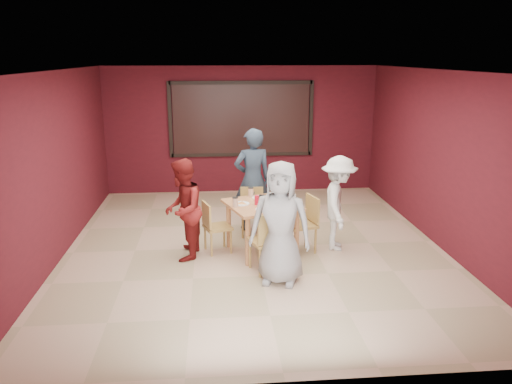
{
  "coord_description": "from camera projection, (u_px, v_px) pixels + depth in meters",
  "views": [
    {
      "loc": [
        -0.64,
        -7.58,
        3.02
      ],
      "look_at": [
        0.0,
        -0.22,
        0.99
      ],
      "focal_mm": 35.0,
      "sensor_mm": 36.0,
      "label": 1
    }
  ],
  "objects": [
    {
      "name": "chair_front",
      "position": [
        269.0,
        238.0,
        7.04
      ],
      "size": [
        0.56,
        0.56,
        0.92
      ],
      "color": "#A98341",
      "rests_on": "floor"
    },
    {
      "name": "diner_left",
      "position": [
        183.0,
        210.0,
        7.5
      ],
      "size": [
        0.67,
        0.82,
        1.55
      ],
      "primitive_type": "imported",
      "rotation": [
        0.0,
        0.0,
        -1.69
      ],
      "color": "maroon",
      "rests_on": "floor"
    },
    {
      "name": "diner_front",
      "position": [
        280.0,
        223.0,
        6.67
      ],
      "size": [
        0.95,
        0.76,
        1.69
      ],
      "primitive_type": "imported",
      "rotation": [
        0.0,
        0.0,
        -0.31
      ],
      "color": "gray",
      "rests_on": "floor"
    },
    {
      "name": "floor",
      "position": [
        255.0,
        247.0,
        8.13
      ],
      "size": [
        7.0,
        7.0,
        0.0
      ],
      "primitive_type": "plane",
      "color": "tan",
      "rests_on": "ground"
    },
    {
      "name": "chair_back",
      "position": [
        252.0,
        208.0,
        8.62
      ],
      "size": [
        0.42,
        0.42,
        0.81
      ],
      "color": "#A98341",
      "rests_on": "floor"
    },
    {
      "name": "chair_left",
      "position": [
        213.0,
        224.0,
        7.8
      ],
      "size": [
        0.5,
        0.5,
        0.82
      ],
      "color": "#A98341",
      "rests_on": "floor"
    },
    {
      "name": "dining_table",
      "position": [
        262.0,
        210.0,
        7.75
      ],
      "size": [
        1.28,
        1.28,
        0.95
      ],
      "color": "tan",
      "rests_on": "floor"
    },
    {
      "name": "window_blinds",
      "position": [
        241.0,
        119.0,
        11.01
      ],
      "size": [
        3.0,
        0.02,
        1.5
      ],
      "primitive_type": "cube",
      "color": "black"
    },
    {
      "name": "diner_right",
      "position": [
        338.0,
        203.0,
        7.89
      ],
      "size": [
        0.75,
        1.07,
        1.51
      ],
      "primitive_type": "imported",
      "rotation": [
        0.0,
        0.0,
        1.36
      ],
      "color": "silver",
      "rests_on": "floor"
    },
    {
      "name": "chair_right",
      "position": [
        305.0,
        220.0,
        7.85
      ],
      "size": [
        0.53,
        0.53,
        0.89
      ],
      "color": "#A98341",
      "rests_on": "floor"
    },
    {
      "name": "diner_back",
      "position": [
        253.0,
        179.0,
        8.77
      ],
      "size": [
        0.72,
        0.54,
        1.81
      ],
      "primitive_type": "imported",
      "rotation": [
        0.0,
        0.0,
        3.31
      ],
      "color": "#283747",
      "rests_on": "floor"
    }
  ]
}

